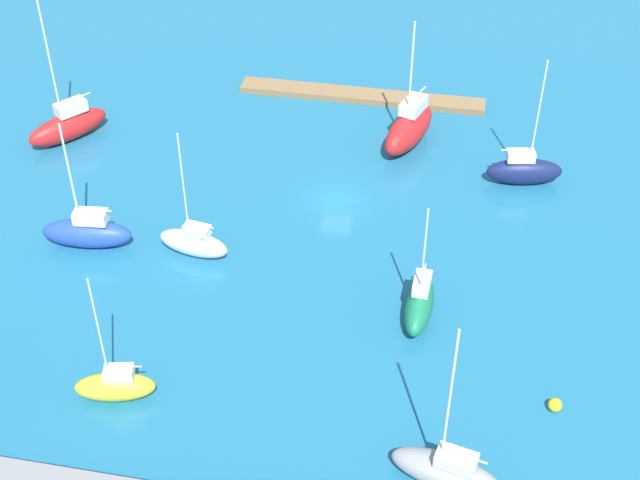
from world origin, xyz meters
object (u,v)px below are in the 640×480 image
object	(u,v)px
sailboat_white_far_north	(194,242)
sailboat_blue_far_south	(87,232)
sailboat_green_inner_mooring	(420,303)
sailboat_red_lone_south	(68,125)
sailboat_red_mid_basin	(409,128)
mooring_buoy_yellow	(555,405)
sailboat_gray_outer_mooring	(446,470)
sailboat_yellow_along_channel	(115,385)
sailboat_navy_lone_north	(524,170)
pier_dock	(362,96)

from	to	relation	value
sailboat_white_far_north	sailboat_blue_far_south	bearing A→B (deg)	12.09
sailboat_green_inner_mooring	sailboat_red_lone_south	world-z (taller)	sailboat_red_lone_south
sailboat_red_mid_basin	mooring_buoy_yellow	xyz separation A→B (m)	(-12.39, 28.76, -1.30)
sailboat_gray_outer_mooring	mooring_buoy_yellow	bearing A→B (deg)	-121.45
sailboat_blue_far_south	sailboat_yellow_along_channel	bearing A→B (deg)	112.52
sailboat_blue_far_south	sailboat_red_lone_south	world-z (taller)	sailboat_red_lone_south
sailboat_yellow_along_channel	sailboat_navy_lone_north	distance (m)	38.08
sailboat_yellow_along_channel	sailboat_red_lone_south	size ratio (longest dim) A/B	0.70
sailboat_green_inner_mooring	mooring_buoy_yellow	world-z (taller)	sailboat_green_inner_mooring
sailboat_green_inner_mooring	sailboat_navy_lone_north	xyz separation A→B (m)	(-6.90, -17.90, -0.01)
pier_dock	sailboat_blue_far_south	world-z (taller)	sailboat_blue_far_south
sailboat_gray_outer_mooring	sailboat_red_mid_basin	bearing A→B (deg)	-68.28
pier_dock	sailboat_blue_far_south	xyz separation A→B (m)	(17.15, 26.11, 1.02)
sailboat_blue_far_south	sailboat_red_lone_south	bearing A→B (deg)	-67.65
pier_dock	sailboat_green_inner_mooring	world-z (taller)	sailboat_green_inner_mooring
sailboat_gray_outer_mooring	sailboat_green_inner_mooring	bearing A→B (deg)	-65.83
sailboat_white_far_north	mooring_buoy_yellow	xyz separation A→B (m)	(-26.58, 10.40, -0.75)
sailboat_red_mid_basin	sailboat_gray_outer_mooring	xyz separation A→B (m)	(-6.10, 35.41, -0.66)
pier_dock	sailboat_yellow_along_channel	size ratio (longest dim) A/B	2.36
pier_dock	sailboat_gray_outer_mooring	world-z (taller)	sailboat_gray_outer_mooring
sailboat_red_mid_basin	sailboat_blue_far_south	distance (m)	29.30
pier_dock	sailboat_white_far_north	xyz separation A→B (m)	(8.87, 25.67, 0.90)
sailboat_yellow_along_channel	sailboat_gray_outer_mooring	xyz separation A→B (m)	(-20.93, 2.52, 0.01)
sailboat_yellow_along_channel	sailboat_gray_outer_mooring	bearing A→B (deg)	160.48
sailboat_red_mid_basin	sailboat_navy_lone_north	bearing A→B (deg)	86.69
sailboat_green_inner_mooring	mooring_buoy_yellow	bearing A→B (deg)	56.51
sailboat_white_far_north	sailboat_yellow_along_channel	bearing A→B (deg)	96.49
sailboat_yellow_along_channel	sailboat_green_inner_mooring	world-z (taller)	sailboat_yellow_along_channel
pier_dock	sailboat_red_lone_south	distance (m)	27.52
sailboat_navy_lone_north	sailboat_blue_far_south	bearing A→B (deg)	-166.67
sailboat_gray_outer_mooring	sailboat_blue_far_south	bearing A→B (deg)	-18.23
sailboat_red_mid_basin	mooring_buoy_yellow	world-z (taller)	sailboat_red_mid_basin
sailboat_red_mid_basin	sailboat_white_far_north	bearing A→B (deg)	-18.84
pier_dock	sailboat_navy_lone_north	xyz separation A→B (m)	(-15.42, 11.43, 1.00)
sailboat_white_far_north	sailboat_yellow_along_channel	world-z (taller)	sailboat_white_far_north
sailboat_gray_outer_mooring	sailboat_navy_lone_north	xyz separation A→B (m)	(-4.00, -31.30, 0.21)
sailboat_green_inner_mooring	mooring_buoy_yellow	xyz separation A→B (m)	(-9.20, 6.74, -0.86)
pier_dock	mooring_buoy_yellow	xyz separation A→B (m)	(-17.72, 36.07, 0.15)
sailboat_yellow_along_channel	mooring_buoy_yellow	distance (m)	27.55
sailboat_red_lone_south	sailboat_green_inner_mooring	bearing A→B (deg)	100.71
sailboat_green_inner_mooring	sailboat_gray_outer_mooring	world-z (taller)	sailboat_gray_outer_mooring
pier_dock	sailboat_white_far_north	world-z (taller)	sailboat_white_far_north
sailboat_white_far_north	mooring_buoy_yellow	bearing A→B (deg)	167.65
sailboat_red_mid_basin	pier_dock	bearing A→B (deg)	-125.08
sailboat_blue_far_south	sailboat_yellow_along_channel	world-z (taller)	sailboat_blue_far_south
sailboat_white_far_north	sailboat_green_inner_mooring	distance (m)	17.77
sailboat_white_far_north	sailboat_green_inner_mooring	size ratio (longest dim) A/B	1.10
sailboat_white_far_north	sailboat_red_lone_south	xyz separation A→B (m)	(15.84, -13.59, 0.26)
sailboat_yellow_along_channel	sailboat_navy_lone_north	xyz separation A→B (m)	(-24.93, -28.78, 0.22)
sailboat_white_far_north	sailboat_red_lone_south	bearing A→B (deg)	-31.62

